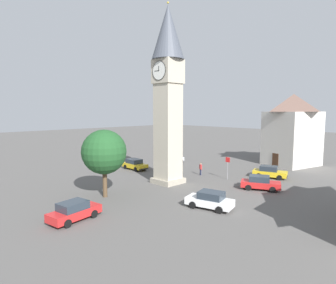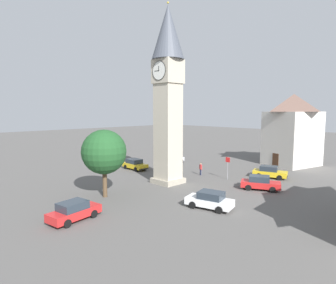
# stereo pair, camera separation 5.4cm
# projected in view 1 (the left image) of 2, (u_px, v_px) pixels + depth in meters

# --- Properties ---
(ground_plane) EXTENTS (200.00, 200.00, 0.00)m
(ground_plane) POSITION_uv_depth(u_px,v_px,m) (168.00, 183.00, 34.17)
(ground_plane) COLOR #565451
(clock_tower) EXTENTS (3.73, 3.73, 20.66)m
(clock_tower) POSITION_uv_depth(u_px,v_px,m) (168.00, 80.00, 32.84)
(clock_tower) COLOR #A59C89
(clock_tower) RESTS_ON ground
(car_blue_kerb) EXTENTS (2.60, 4.41, 1.53)m
(car_blue_kerb) POSITION_uv_depth(u_px,v_px,m) (174.00, 159.00, 46.08)
(car_blue_kerb) COLOR silver
(car_blue_kerb) RESTS_ON ground
(car_silver_kerb) EXTENTS (4.16, 1.87, 1.53)m
(car_silver_kerb) POSITION_uv_depth(u_px,v_px,m) (135.00, 164.00, 41.78)
(car_silver_kerb) COLOR gold
(car_silver_kerb) RESTS_ON ground
(car_red_corner) EXTENTS (4.45, 3.35, 1.53)m
(car_red_corner) POSITION_uv_depth(u_px,v_px,m) (260.00, 183.00, 31.16)
(car_red_corner) COLOR red
(car_red_corner) RESTS_ON ground
(car_white_side) EXTENTS (4.45, 2.89, 1.53)m
(car_white_side) POSITION_uv_depth(u_px,v_px,m) (270.00, 172.00, 36.60)
(car_white_side) COLOR gold
(car_white_side) RESTS_ON ground
(car_black_far) EXTENTS (4.42, 2.65, 1.53)m
(car_black_far) POSITION_uv_depth(u_px,v_px,m) (210.00, 200.00, 25.17)
(car_black_far) COLOR white
(car_black_far) RESTS_ON ground
(car_green_alley) EXTENTS (2.35, 4.35, 1.53)m
(car_green_alley) POSITION_uv_depth(u_px,v_px,m) (74.00, 211.00, 22.42)
(car_green_alley) COLOR red
(car_green_alley) RESTS_ON ground
(pedestrian) EXTENTS (0.52, 0.34, 1.69)m
(pedestrian) POSITION_uv_depth(u_px,v_px,m) (201.00, 168.00, 38.06)
(pedestrian) COLOR #2D3351
(pedestrian) RESTS_ON ground
(tree) EXTENTS (4.41, 4.41, 6.74)m
(tree) POSITION_uv_depth(u_px,v_px,m) (104.00, 152.00, 28.13)
(tree) COLOR brown
(tree) RESTS_ON ground
(building_terrace_right) EXTENTS (8.06, 8.98, 11.11)m
(building_terrace_right) POSITION_uv_depth(u_px,v_px,m) (292.00, 129.00, 44.75)
(building_terrace_right) COLOR beige
(building_terrace_right) RESTS_ON ground
(road_sign) EXTENTS (0.60, 0.07, 2.80)m
(road_sign) POSITION_uv_depth(u_px,v_px,m) (228.00, 165.00, 35.56)
(road_sign) COLOR gray
(road_sign) RESTS_ON ground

